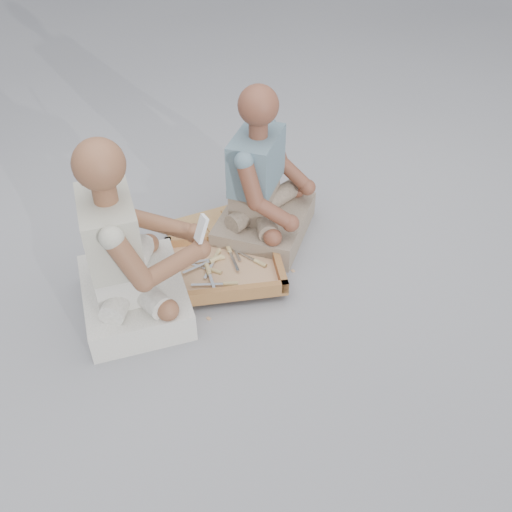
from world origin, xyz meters
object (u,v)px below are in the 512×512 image
carved_panel (227,231)px  craftsman (127,259)px  companion (263,190)px  tool_tray (224,267)px

carved_panel → craftsman: bearing=-155.2°
carved_panel → companion: bearing=-26.6°
tool_tray → companion: size_ratio=0.80×
carved_panel → companion: 0.32m
carved_panel → tool_tray: 0.35m
craftsman → companion: 0.82m
craftsman → companion: size_ratio=1.06×
tool_tray → craftsman: craftsman is taller
carved_panel → companion: companion is taller
carved_panel → tool_tray: tool_tray is taller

